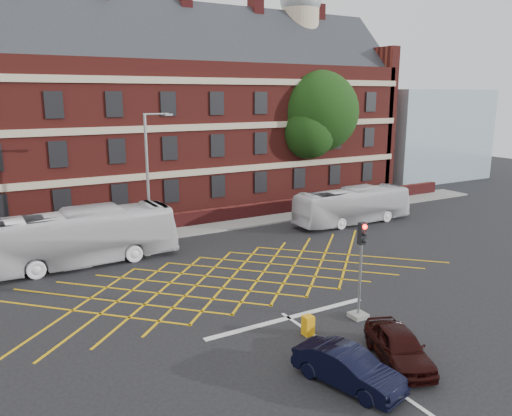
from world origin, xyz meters
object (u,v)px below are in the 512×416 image
bus_right (353,206)px  car_navy (348,368)px  bus_left (74,238)px  car_maroon (399,346)px  traffic_light_near (360,279)px  deciduous_tree (317,118)px  utility_cabinet (308,325)px  street_lamp (150,204)px

bus_right → car_navy: (-14.38, -16.55, -0.71)m
bus_left → bus_right: (19.91, -0.49, -0.26)m
car_maroon → traffic_light_near: (1.24, 3.56, 1.12)m
car_navy → traffic_light_near: size_ratio=0.90×
bus_left → deciduous_tree: (22.92, 8.24, 5.84)m
bus_left → utility_cabinet: size_ratio=14.27×
bus_left → car_navy: (5.53, -17.04, -0.97)m
car_maroon → street_lamp: (-3.25, 17.89, 2.19)m
car_navy → street_lamp: (-0.70, 18.11, 2.20)m
street_lamp → utility_cabinet: (1.67, -14.53, -2.44)m
street_lamp → utility_cabinet: size_ratio=10.41×
car_navy → deciduous_tree: 31.43m
bus_right → car_maroon: bus_right is taller
utility_cabinet → bus_left: bearing=115.7°
bus_right → car_navy: size_ratio=2.51×
bus_right → utility_cabinet: bus_right is taller
bus_left → car_maroon: bus_left is taller
street_lamp → utility_cabinet: bearing=-83.5°
deciduous_tree → car_navy: bearing=-124.5°
bus_left → utility_cabinet: bus_left is taller
car_navy → car_maroon: (2.54, 0.21, 0.01)m
traffic_light_near → utility_cabinet: traffic_light_near is taller
car_maroon → utility_cabinet: bearing=137.3°
bus_left → traffic_light_near: bearing=-146.0°
deciduous_tree → car_maroon: bearing=-120.6°
car_navy → car_maroon: car_maroon is taller
deciduous_tree → street_lamp: (-18.09, -7.17, -4.60)m
traffic_light_near → car_navy: bearing=-135.1°
bus_right → car_navy: bearing=139.4°
car_maroon → utility_cabinet: (-1.58, 3.36, -0.25)m
bus_left → street_lamp: 5.09m
car_maroon → street_lamp: bearing=122.4°
utility_cabinet → car_navy: bearing=-105.1°
car_maroon → bus_right: bearing=76.2°
street_lamp → utility_cabinet: street_lamp is taller
car_navy → utility_cabinet: 3.71m
deciduous_tree → traffic_light_near: bearing=-122.3°
bus_left → street_lamp: (4.83, 1.06, 1.24)m
car_navy → car_maroon: 2.55m
car_maroon → street_lamp: 18.32m
car_maroon → deciduous_tree: size_ratio=0.33×
bus_left → bus_right: bearing=-92.5°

